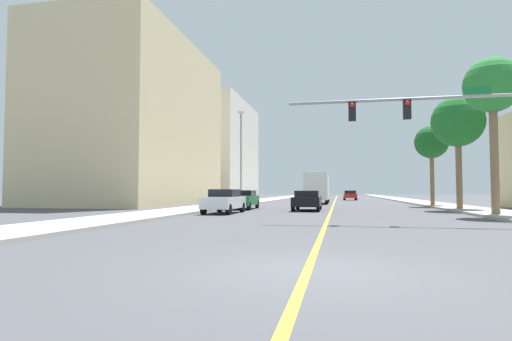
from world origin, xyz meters
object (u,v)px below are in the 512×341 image
Objects in this scene: car_black at (307,200)px; delivery_truck at (317,188)px; car_red at (350,195)px; palm_near at (492,88)px; palm_far at (431,143)px; palm_mid at (458,122)px; car_green at (242,199)px; street_lamp at (241,153)px; car_white at (224,201)px; traffic_signal_mast at (446,122)px.

car_black is 15.52m from delivery_truck.
delivery_truck reaches higher than car_black.
car_red is 17.86m from delivery_truck.
palm_near reaches higher than palm_far.
palm_mid is 1.76× the size of car_green.
palm_far is 1.80× the size of car_red.
palm_near is at bearing -62.57° from delivery_truck.
street_lamp reaches higher than car_black.
delivery_truck is at bearing -103.67° from car_red.
palm_far is 17.77m from car_green.
car_white is (-14.92, -13.76, -4.81)m from palm_far.
car_green is 0.98× the size of car_black.
palm_mid is at bearing -18.12° from street_lamp.
car_green is at bearing -106.52° from car_red.
delivery_truck is (-10.52, 20.27, -5.30)m from palm_near.
car_white is (1.93, -12.39, -4.12)m from street_lamp.
car_red is at bearing 99.99° from palm_near.
palm_far is (16.85, 1.38, 0.69)m from street_lamp.
street_lamp is at bearing -79.89° from car_white.
car_black is at bearing 122.32° from traffic_signal_mast.
palm_mid is (0.08, 6.99, -0.75)m from palm_near.
car_red is 0.46× the size of delivery_truck.
street_lamp is 1.24× the size of palm_far.
car_red is at bearing 82.97° from car_black.
delivery_truck is at bearing 104.57° from traffic_signal_mast.
palm_near is 1.07× the size of palm_mid.
delivery_truck is (4.85, 14.25, 0.93)m from car_green.
palm_mid is at bearing 73.19° from traffic_signal_mast.
car_black is at bearing -49.54° from street_lamp.
delivery_truck is at bearing -101.77° from car_white.
palm_far is at bearing -31.42° from delivery_truck.
car_green reaches higher than car_red.
car_white is (-15.23, -6.77, -5.47)m from palm_mid.
car_black is (4.74, 4.56, -0.03)m from car_white.
car_black is (-10.49, -2.21, -5.50)m from palm_mid.
palm_mid reaches higher than car_black.
delivery_truck is at bearing 117.42° from palm_near.
palm_near reaches higher than delivery_truck.
car_white reaches higher than car_black.
car_red reaches higher than car_black.
palm_far reaches higher than car_black.
car_white reaches higher than car_green.
palm_near is 13.05m from car_black.
car_white is at bearing -156.03° from palm_mid.
car_red is at bearing 67.38° from street_lamp.
car_black is at bearing -168.10° from palm_mid.
palm_near is 2.20× the size of car_red.
car_black is (-3.77, -32.89, 0.00)m from car_red.
car_green is 5.80m from car_white.
palm_far reaches higher than car_white.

